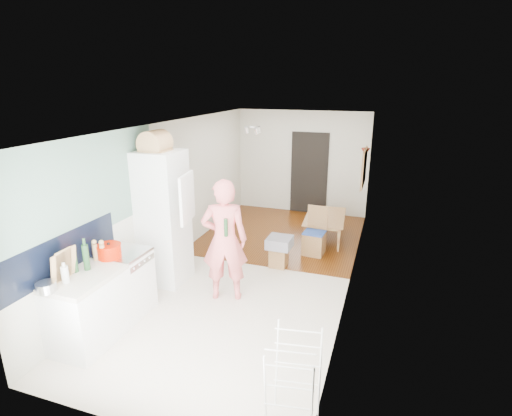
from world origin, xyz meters
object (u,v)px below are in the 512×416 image
Objects in this scene: person at (224,230)px; drying_rack at (293,379)px; dining_chair at (314,232)px; dining_table at (326,229)px; stool at (279,256)px.

person is 2.43× the size of drying_rack.
person is 2.30m from dining_chair.
dining_chair reaches higher than dining_table.
dining_table reaches higher than stool.
drying_rack is (1.52, -1.92, -0.64)m from person.
stool is 3.37m from drying_rack.
stool is at bearing -120.31° from dining_chair.
dining_chair reaches higher than drying_rack.
dining_table is 0.90m from dining_chair.
drying_rack is at bearing -77.48° from dining_chair.
person is at bearing 155.30° from dining_table.
dining_table is 1.34× the size of drying_rack.
drying_rack is at bearing -178.85° from dining_table.
stool is (-0.49, -0.71, -0.27)m from dining_chair.
stool is at bearing 155.36° from dining_table.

